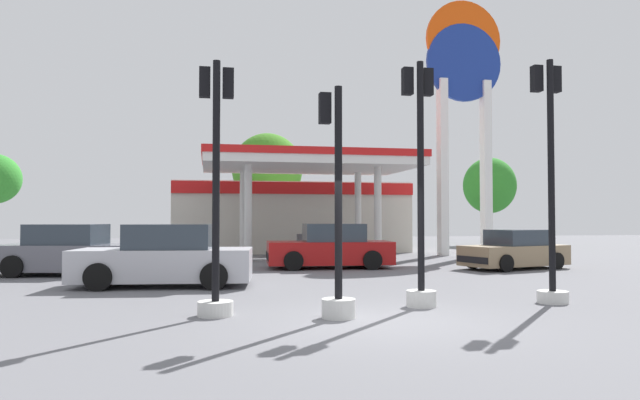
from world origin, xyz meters
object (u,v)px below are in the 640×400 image
Objects in this scene: station_pole_sign at (464,93)px; tree_1 at (267,169)px; car_2 at (515,251)px; car_0 at (330,248)px; traffic_signal_1 at (216,211)px; tree_2 at (490,186)px; traffic_signal_0 at (420,206)px; car_3 at (165,258)px; car_1 at (71,252)px; traffic_signal_2 at (550,198)px; traffic_signal_3 at (336,244)px.

tree_1 is (-8.48, 12.47, -2.88)m from station_pole_sign.
car_2 is (-1.61, -7.54, -7.37)m from station_pole_sign.
car_2 is 0.56× the size of tree_1.
traffic_signal_1 is at bearing -113.68° from car_0.
station_pole_sign is at bearing -123.02° from tree_2.
traffic_signal_0 is 0.85× the size of tree_2.
tree_2 is at bearing 59.98° from traffic_signal_0.
car_0 is at bearing 40.36° from car_3.
car_2 is at bearing -2.42° from car_1.
car_3 is at bearing -134.19° from tree_2.
traffic_signal_2 reaches higher than car_0.
traffic_signal_3 is at bearing -101.33° from car_0.
traffic_signal_1 is at bearing -63.11° from car_1.
traffic_signal_1 is 31.79m from tree_2.
station_pole_sign is 2.98× the size of traffic_signal_3.
car_2 is at bearing 37.16° from traffic_signal_1.
tree_1 is (5.07, 23.10, 4.37)m from car_3.
tree_1 is (-0.36, 27.77, 3.05)m from traffic_signal_0.
traffic_signal_0 is at bearing -40.70° from car_3.
traffic_signal_3 is (-8.51, -8.78, 0.72)m from car_2.
traffic_signal_2 reaches higher than traffic_signal_1.
station_pole_sign is at bearing 58.20° from traffic_signal_3.
traffic_signal_3 is 29.08m from tree_1.
car_3 is at bearing -139.64° from car_0.
car_3 is at bearing -49.65° from car_1.
station_pole_sign is at bearing 62.04° from traffic_signal_0.
tree_2 reaches higher than traffic_signal_2.
traffic_signal_2 is (2.87, -9.38, 1.51)m from car_0.
car_0 is 8.72m from car_1.
traffic_signal_2 is at bearing -36.16° from car_1.
tree_1 reaches higher than traffic_signal_3.
traffic_signal_2 is (8.37, -4.71, 1.49)m from car_3.
tree_1 is (8.23, 19.37, 4.38)m from car_1.
traffic_signal_3 is at bearing -93.27° from tree_1.
car_3 is 5.29m from traffic_signal_1.
car_1 is 0.81× the size of tree_2.
car_2 is 8.72m from traffic_signal_2.
station_pole_sign is at bearing 36.53° from car_0.
traffic_signal_0 is 0.97× the size of traffic_signal_2.
car_2 is at bearing 14.52° from car_3.
traffic_signal_1 reaches higher than traffic_signal_3.
traffic_signal_2 is 1.24× the size of traffic_signal_3.
car_1 is 0.64× the size of tree_1.
car_1 is 1.01× the size of traffic_signal_1.
traffic_signal_0 is (8.59, -8.39, 1.33)m from car_1.
traffic_signal_1 is at bearing -128.16° from station_pole_sign.
station_pole_sign is at bearing 77.93° from car_2.
traffic_signal_0 is 29.23m from tree_2.
station_pole_sign is 12.37m from car_0.
tree_2 is at bearing 56.98° from station_pole_sign.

